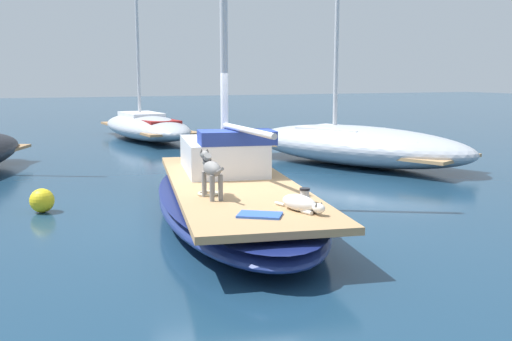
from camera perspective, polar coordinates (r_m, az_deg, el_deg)
ground_plane at (r=10.16m, az=-2.19°, el=-4.79°), size 120.00×120.00×0.00m
sailboat_main at (r=10.08m, az=-2.20°, el=-2.94°), size 3.81×7.58×0.66m
mast_main at (r=10.64m, az=-2.86°, el=15.04°), size 0.14×2.27×6.45m
cabin_house at (r=11.06m, az=-3.15°, el=1.66°), size 1.78×2.45×0.84m
dog_grey at (r=8.67m, az=-4.39°, el=0.05°), size 0.22×0.93×0.70m
dog_white at (r=7.88m, az=4.40°, el=-3.21°), size 0.42×0.94×0.22m
deck_winch at (r=8.42m, az=4.75°, el=-2.47°), size 0.16×0.16×0.21m
coiled_rope at (r=8.97m, az=-4.67°, el=-2.24°), size 0.32×0.32×0.04m
deck_towel at (r=7.61m, az=0.37°, el=-4.34°), size 0.67×0.61×0.03m
moored_boat_starboard_side at (r=16.54m, az=9.62°, el=2.52°), size 5.21×7.48×5.50m
moored_boat_far_astern at (r=23.19m, az=-10.64°, el=4.27°), size 3.09×7.42×6.53m
mooring_buoy at (r=11.31m, az=-20.09°, el=-2.76°), size 0.44×0.44×0.44m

